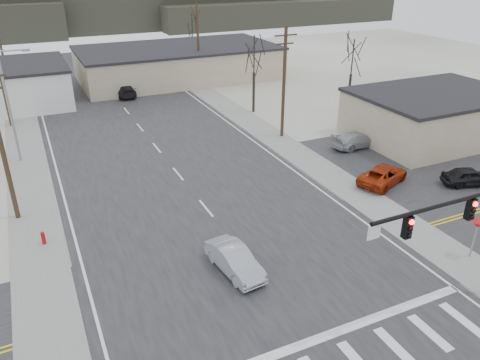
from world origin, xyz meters
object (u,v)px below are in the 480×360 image
at_px(car_far_a, 124,90).
at_px(car_far_b, 80,58).
at_px(fire_hydrant, 43,238).
at_px(sedan_crossing, 235,260).
at_px(car_parked_silver, 357,140).
at_px(car_parked_dark_a, 469,176).
at_px(car_parked_red, 383,175).

xyz_separation_m(car_far_a, car_far_b, (-2.11, 22.39, 0.01)).
xyz_separation_m(fire_hydrant, sedan_crossing, (9.10, -7.10, 0.29)).
height_order(sedan_crossing, car_far_a, car_far_a).
xyz_separation_m(fire_hydrant, car_far_a, (11.39, 30.10, 0.33)).
height_order(fire_hydrant, car_far_a, car_far_a).
bearing_deg(car_parked_silver, fire_hydrant, 97.28).
height_order(car_far_b, car_parked_dark_a, car_far_b).
xyz_separation_m(car_far_b, car_parked_silver, (17.02, -47.69, -0.08)).
height_order(car_far_b, car_parked_silver, car_far_b).
distance_m(car_parked_dark_a, car_parked_silver, 10.04).
xyz_separation_m(fire_hydrant, car_parked_silver, (26.30, 4.80, 0.26)).
distance_m(sedan_crossing, car_far_b, 59.59).
distance_m(car_parked_red, car_parked_dark_a, 6.30).
relative_size(fire_hydrant, car_parked_silver, 0.19).
xyz_separation_m(sedan_crossing, car_far_b, (0.19, 59.59, 0.05)).
relative_size(car_parked_red, car_parked_silver, 1.00).
relative_size(fire_hydrant, car_far_a, 0.17).
height_order(car_parked_red, car_parked_dark_a, car_parked_dark_a).
relative_size(car_far_a, car_parked_red, 1.09).
distance_m(car_parked_red, car_parked_silver, 7.31).
bearing_deg(sedan_crossing, car_far_a, 79.12).
xyz_separation_m(fire_hydrant, car_far_b, (9.28, 52.49, 0.34)).
bearing_deg(car_parked_dark_a, car_far_a, 46.86).
height_order(sedan_crossing, car_parked_red, sedan_crossing).
xyz_separation_m(sedan_crossing, car_parked_red, (14.41, 5.15, -0.06)).
bearing_deg(fire_hydrant, car_far_a, 69.27).
xyz_separation_m(sedan_crossing, car_far_a, (2.29, 37.21, 0.04)).
bearing_deg(car_parked_red, car_parked_dark_a, -139.50).
relative_size(fire_hydrant, sedan_crossing, 0.21).
height_order(car_far_b, car_parked_red, car_far_b).
bearing_deg(car_far_a, car_parked_red, 110.81).
relative_size(sedan_crossing, car_parked_red, 0.90).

